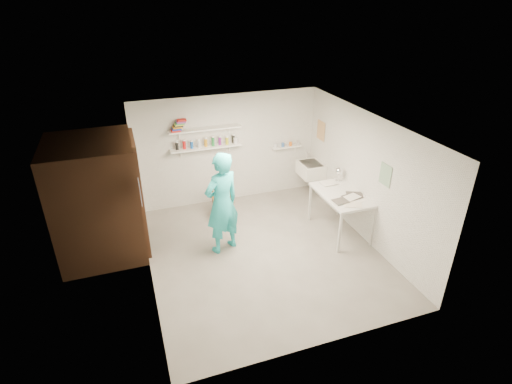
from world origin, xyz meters
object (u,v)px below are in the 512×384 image
object	(u,v)px
man	(222,203)
desk_lamp	(339,171)
belfast_sink	(311,169)
wooden_chair	(223,199)
work_table	(340,213)
wall_clock	(223,182)

from	to	relation	value
man	desk_lamp	size ratio (longest dim) A/B	11.84
desk_lamp	belfast_sink	bearing A→B (deg)	95.70
belfast_sink	wooden_chair	xyz separation A→B (m)	(-2.11, -0.24, -0.26)
belfast_sink	work_table	distance (m)	1.56
man	wall_clock	distance (m)	0.39
desk_lamp	wall_clock	bearing A→B (deg)	-177.34
man	wall_clock	size ratio (longest dim) A/B	5.56
desk_lamp	wooden_chair	bearing A→B (deg)	160.60
man	work_table	world-z (taller)	man
belfast_sink	wall_clock	bearing A→B (deg)	-153.85
belfast_sink	work_table	xyz separation A→B (m)	(-0.11, -1.54, -0.27)
wooden_chair	wall_clock	bearing A→B (deg)	-98.73
work_table	desk_lamp	world-z (taller)	desk_lamp
wooden_chair	desk_lamp	bearing A→B (deg)	-15.55
man	belfast_sink	bearing A→B (deg)	-173.18
man	wooden_chair	size ratio (longest dim) A/B	2.17
belfast_sink	wall_clock	distance (m)	2.64
man	work_table	bearing A→B (deg)	152.66
wall_clock	work_table	size ratio (longest dim) A/B	0.27
wall_clock	work_table	bearing A→B (deg)	-32.73
wall_clock	wooden_chair	bearing A→B (deg)	55.05
work_table	desk_lamp	distance (m)	0.85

